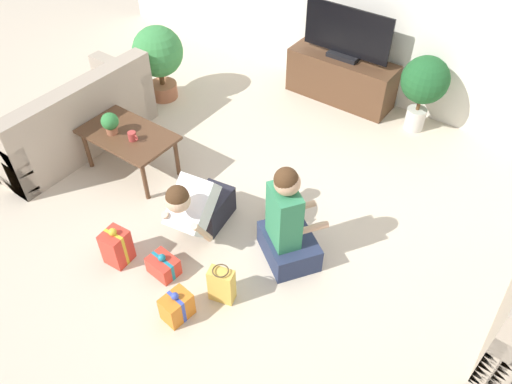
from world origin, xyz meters
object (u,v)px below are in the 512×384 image
object	(u,v)px
person_sitting	(287,227)
gift_bag_a	(222,285)
tabletop_plant	(110,123)
coffee_table	(128,138)
mug	(132,136)
potted_plant_back_right	(424,83)
potted_plant_corner_left	(158,55)
tv_console	(341,78)
gift_box_b	(177,307)
sofa_left	(70,121)
person_kneeling	(198,206)
gift_box_a	(117,247)
gift_box_c	(163,266)
dog	(281,196)
tv	(346,36)

from	to	relation	value
person_sitting	gift_bag_a	bearing A→B (deg)	109.94
tabletop_plant	coffee_table	bearing A→B (deg)	32.35
person_sitting	mug	world-z (taller)	person_sitting
potted_plant_back_right	potted_plant_corner_left	size ratio (longest dim) A/B	0.97
tv_console	mug	bearing A→B (deg)	-110.43
gift_box_b	mug	world-z (taller)	mug
sofa_left	tv_console	bearing A→B (deg)	142.45
gift_box_b	tabletop_plant	size ratio (longest dim) A/B	1.29
potted_plant_back_right	person_kneeling	size ratio (longest dim) A/B	1.11
person_kneeling	gift_bag_a	distance (m)	0.76
gift_bag_a	mug	world-z (taller)	mug
coffee_table	potted_plant_corner_left	bearing A→B (deg)	121.03
sofa_left	person_kneeling	world-z (taller)	sofa_left
person_kneeling	person_sitting	xyz separation A→B (m)	(0.78, 0.23, 0.03)
gift_box_a	gift_bag_a	distance (m)	0.99
gift_box_a	gift_box_c	size ratio (longest dim) A/B	1.48
tv_console	potted_plant_back_right	size ratio (longest dim) A/B	1.47
gift_box_b	tabletop_plant	bearing A→B (deg)	150.17
gift_box_a	gift_box_c	distance (m)	0.43
dog	gift_bag_a	world-z (taller)	gift_bag_a
person_kneeling	person_sitting	size ratio (longest dim) A/B	0.79
tv	tabletop_plant	size ratio (longest dim) A/B	4.78
dog	gift_box_b	distance (m)	1.40
gift_box_b	tabletop_plant	world-z (taller)	tabletop_plant
tv_console	dog	distance (m)	2.15
coffee_table	gift_box_a	xyz separation A→B (m)	(0.76, -0.92, -0.25)
sofa_left	person_sitting	xyz separation A→B (m)	(2.77, 0.01, 0.09)
tv	gift_box_c	bearing A→B (deg)	-87.85
gift_box_c	sofa_left	bearing A→B (deg)	159.99
coffee_table	tv	distance (m)	2.69
potted_plant_back_right	gift_box_c	bearing A→B (deg)	-105.39
sofa_left	person_sitting	world-z (taller)	person_sitting
gift_box_b	person_sitting	bearing A→B (deg)	70.54
sofa_left	gift_box_c	size ratio (longest dim) A/B	6.92
potted_plant_back_right	person_sitting	distance (m)	2.45
gift_box_b	tabletop_plant	xyz separation A→B (m)	(-1.68, 0.96, 0.47)
tv_console	mug	world-z (taller)	mug
tv_console	gift_box_a	bearing A→B (deg)	-94.87
coffee_table	gift_box_a	distance (m)	1.22
person_sitting	gift_bag_a	size ratio (longest dim) A/B	2.84
person_sitting	gift_box_a	xyz separation A→B (m)	(-1.14, -0.87, -0.21)
tv_console	tabletop_plant	world-z (taller)	tabletop_plant
potted_plant_corner_left	gift_bag_a	xyz separation A→B (m)	(2.45, -1.90, -0.39)
coffee_table	tabletop_plant	size ratio (longest dim) A/B	4.24
gift_box_a	gift_box_c	bearing A→B (deg)	16.83
coffee_table	mug	world-z (taller)	mug
gift_box_c	gift_box_a	bearing A→B (deg)	-163.17
sofa_left	tv	size ratio (longest dim) A/B	1.69
person_sitting	gift_bag_a	xyz separation A→B (m)	(-0.17, -0.66, -0.21)
coffee_table	gift_box_b	xyz separation A→B (m)	(1.55, -1.04, -0.29)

